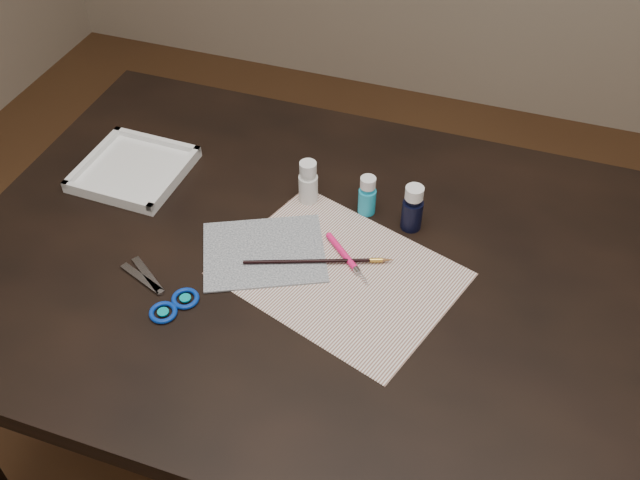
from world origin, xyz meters
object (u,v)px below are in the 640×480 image
(paper, at_px, (340,274))
(paint_bottle_cyan, at_px, (367,195))
(scissors, at_px, (152,289))
(paint_bottle_white, at_px, (308,182))
(paint_bottle_navy, at_px, (413,208))
(palette_tray, at_px, (134,169))
(canvas, at_px, (264,252))

(paper, height_order, paint_bottle_cyan, paint_bottle_cyan)
(paint_bottle_cyan, relative_size, scissors, 0.45)
(paint_bottle_white, distance_m, paint_bottle_cyan, 0.12)
(paint_bottle_white, xyz_separation_m, paint_bottle_cyan, (0.12, 0.00, -0.00))
(paint_bottle_navy, relative_size, palette_tray, 0.47)
(canvas, relative_size, paint_bottle_navy, 2.29)
(paper, relative_size, palette_tray, 1.91)
(palette_tray, bearing_deg, paint_bottle_navy, 3.02)
(scissors, height_order, palette_tray, palette_tray)
(paper, xyz_separation_m, palette_tray, (-0.48, 0.13, 0.01))
(canvas, distance_m, palette_tray, 0.35)
(paint_bottle_white, relative_size, palette_tray, 0.45)
(canvas, bearing_deg, paint_bottle_navy, 33.50)
(paint_bottle_cyan, xyz_separation_m, scissors, (-0.29, -0.31, -0.04))
(paint_bottle_white, bearing_deg, paint_bottle_cyan, 2.19)
(paper, bearing_deg, scissors, -154.15)
(canvas, xyz_separation_m, paint_bottle_white, (0.03, 0.16, 0.04))
(paint_bottle_white, height_order, paint_bottle_navy, paint_bottle_navy)
(paint_bottle_white, height_order, paint_bottle_cyan, paint_bottle_white)
(canvas, bearing_deg, palette_tray, 159.62)
(scissors, xyz_separation_m, palette_tray, (-0.19, 0.27, 0.01))
(canvas, distance_m, paint_bottle_cyan, 0.22)
(scissors, bearing_deg, canvas, -114.15)
(canvas, bearing_deg, paper, -1.75)
(paint_bottle_navy, bearing_deg, paint_bottle_white, 177.44)
(paper, xyz_separation_m, scissors, (-0.29, -0.14, 0.00))
(paper, relative_size, paint_bottle_white, 4.25)
(canvas, bearing_deg, paint_bottle_cyan, 49.59)
(palette_tray, bearing_deg, paint_bottle_white, 6.20)
(paper, xyz_separation_m, paint_bottle_navy, (0.09, 0.16, 0.05))
(paper, distance_m, scissors, 0.32)
(paint_bottle_navy, height_order, scissors, paint_bottle_navy)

